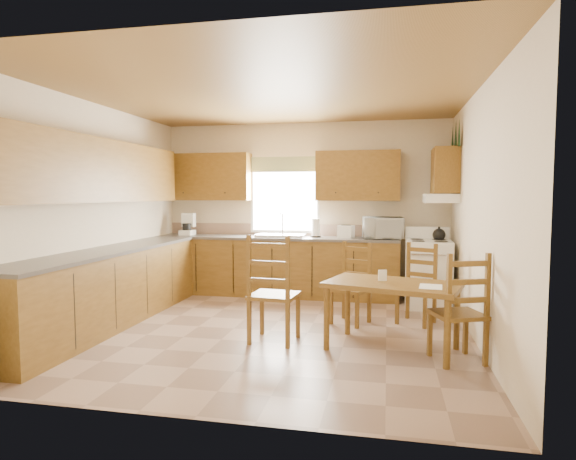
% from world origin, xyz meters
% --- Properties ---
extents(floor, '(4.50, 4.50, 0.00)m').
position_xyz_m(floor, '(0.00, 0.00, 0.00)').
color(floor, '#907360').
rests_on(floor, ground).
extents(ceiling, '(4.50, 4.50, 0.00)m').
position_xyz_m(ceiling, '(0.00, 0.00, 2.70)').
color(ceiling, olive).
rests_on(ceiling, floor).
extents(wall_left, '(4.50, 4.50, 0.00)m').
position_xyz_m(wall_left, '(-2.25, 0.00, 1.35)').
color(wall_left, beige).
rests_on(wall_left, floor).
extents(wall_right, '(4.50, 4.50, 0.00)m').
position_xyz_m(wall_right, '(2.25, 0.00, 1.35)').
color(wall_right, beige).
rests_on(wall_right, floor).
extents(wall_back, '(4.50, 4.50, 0.00)m').
position_xyz_m(wall_back, '(0.00, 2.25, 1.35)').
color(wall_back, beige).
rests_on(wall_back, floor).
extents(wall_front, '(4.50, 4.50, 0.00)m').
position_xyz_m(wall_front, '(0.00, -2.25, 1.35)').
color(wall_front, beige).
rests_on(wall_front, floor).
extents(lower_cab_back, '(3.75, 0.60, 0.88)m').
position_xyz_m(lower_cab_back, '(-0.38, 1.95, 0.44)').
color(lower_cab_back, brown).
rests_on(lower_cab_back, floor).
extents(lower_cab_left, '(0.60, 3.60, 0.88)m').
position_xyz_m(lower_cab_left, '(-1.95, -0.15, 0.44)').
color(lower_cab_left, brown).
rests_on(lower_cab_left, floor).
extents(counter_back, '(3.75, 0.63, 0.04)m').
position_xyz_m(counter_back, '(-0.38, 1.95, 0.90)').
color(counter_back, '#4F4A45').
rests_on(counter_back, lower_cab_back).
extents(counter_left, '(0.63, 3.60, 0.04)m').
position_xyz_m(counter_left, '(-1.95, -0.15, 0.90)').
color(counter_left, '#4F4A45').
rests_on(counter_left, lower_cab_left).
extents(backsplash, '(3.75, 0.01, 0.18)m').
position_xyz_m(backsplash, '(-0.38, 2.24, 1.01)').
color(backsplash, '#8E705D').
rests_on(backsplash, counter_back).
extents(upper_cab_back_left, '(1.41, 0.33, 0.75)m').
position_xyz_m(upper_cab_back_left, '(-1.55, 2.08, 1.85)').
color(upper_cab_back_left, brown).
rests_on(upper_cab_back_left, wall_back).
extents(upper_cab_back_right, '(1.25, 0.33, 0.75)m').
position_xyz_m(upper_cab_back_right, '(0.86, 2.08, 1.85)').
color(upper_cab_back_right, brown).
rests_on(upper_cab_back_right, wall_back).
extents(upper_cab_left, '(0.33, 3.60, 0.75)m').
position_xyz_m(upper_cab_left, '(-2.08, -0.15, 1.85)').
color(upper_cab_left, brown).
rests_on(upper_cab_left, wall_left).
extents(upper_cab_stove, '(0.33, 0.62, 0.62)m').
position_xyz_m(upper_cab_stove, '(2.08, 1.65, 1.90)').
color(upper_cab_stove, brown).
rests_on(upper_cab_stove, wall_right).
extents(range_hood, '(0.44, 0.62, 0.12)m').
position_xyz_m(range_hood, '(2.03, 1.65, 1.52)').
color(range_hood, white).
rests_on(range_hood, wall_right).
extents(window_frame, '(1.13, 0.02, 1.18)m').
position_xyz_m(window_frame, '(-0.30, 2.22, 1.55)').
color(window_frame, white).
rests_on(window_frame, wall_back).
extents(window_pane, '(1.05, 0.01, 1.10)m').
position_xyz_m(window_pane, '(-0.30, 2.21, 1.55)').
color(window_pane, white).
rests_on(window_pane, wall_back).
extents(window_valance, '(1.19, 0.01, 0.24)m').
position_xyz_m(window_valance, '(-0.30, 2.19, 2.05)').
color(window_valance, '#44622D').
rests_on(window_valance, wall_back).
extents(sink_basin, '(0.75, 0.45, 0.04)m').
position_xyz_m(sink_basin, '(-0.30, 1.95, 0.94)').
color(sink_basin, silver).
rests_on(sink_basin, counter_back).
extents(pine_decal_a, '(0.22, 0.22, 0.36)m').
position_xyz_m(pine_decal_a, '(2.21, 1.33, 2.38)').
color(pine_decal_a, black).
rests_on(pine_decal_a, wall_right).
extents(pine_decal_b, '(0.22, 0.22, 0.36)m').
position_xyz_m(pine_decal_b, '(2.21, 1.65, 2.42)').
color(pine_decal_b, black).
rests_on(pine_decal_b, wall_right).
extents(pine_decal_c, '(0.22, 0.22, 0.36)m').
position_xyz_m(pine_decal_c, '(2.21, 1.97, 2.38)').
color(pine_decal_c, black).
rests_on(pine_decal_c, wall_right).
extents(stove, '(0.64, 0.65, 0.92)m').
position_xyz_m(stove, '(1.88, 1.59, 0.46)').
color(stove, white).
rests_on(stove, floor).
extents(coffeemaker, '(0.26, 0.29, 0.34)m').
position_xyz_m(coffeemaker, '(-1.86, 1.95, 1.09)').
color(coffeemaker, white).
rests_on(coffeemaker, counter_back).
extents(paper_towel, '(0.13, 0.13, 0.28)m').
position_xyz_m(paper_towel, '(0.24, 1.98, 1.06)').
color(paper_towel, white).
rests_on(paper_towel, counter_back).
extents(toaster, '(0.26, 0.21, 0.19)m').
position_xyz_m(toaster, '(0.70, 1.94, 1.01)').
color(toaster, white).
rests_on(toaster, counter_back).
extents(microwave, '(0.58, 0.45, 0.32)m').
position_xyz_m(microwave, '(1.25, 1.95, 1.08)').
color(microwave, white).
rests_on(microwave, counter_back).
extents(dining_table, '(1.44, 1.06, 0.69)m').
position_xyz_m(dining_table, '(1.37, -0.41, 0.35)').
color(dining_table, brown).
rests_on(dining_table, floor).
extents(chair_near_left, '(0.52, 0.50, 1.15)m').
position_xyz_m(chair_near_left, '(0.14, -0.37, 0.57)').
color(chair_near_left, brown).
rests_on(chair_near_left, floor).
extents(chair_near_right, '(0.55, 0.54, 1.04)m').
position_xyz_m(chair_near_right, '(1.97, -0.62, 0.52)').
color(chair_near_right, brown).
rests_on(chair_near_right, floor).
extents(chair_far_left, '(0.53, 0.52, 0.97)m').
position_xyz_m(chair_far_left, '(1.67, 0.67, 0.48)').
color(chair_far_left, brown).
rests_on(chair_far_left, floor).
extents(chair_far_right, '(0.53, 0.52, 0.98)m').
position_xyz_m(chair_far_right, '(0.88, 0.51, 0.49)').
color(chair_far_right, brown).
rests_on(chair_far_right, floor).
extents(table_paper, '(0.24, 0.30, 0.00)m').
position_xyz_m(table_paper, '(1.73, -0.58, 0.69)').
color(table_paper, white).
rests_on(table_paper, dining_table).
extents(table_card, '(0.09, 0.04, 0.11)m').
position_xyz_m(table_card, '(1.27, -0.35, 0.75)').
color(table_card, white).
rests_on(table_card, dining_table).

